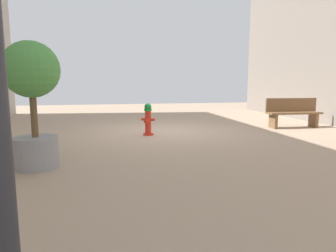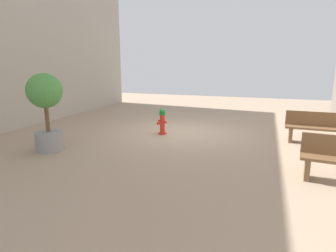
# 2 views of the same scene
# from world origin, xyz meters

# --- Properties ---
(ground_plane) EXTENTS (23.40, 23.40, 0.00)m
(ground_plane) POSITION_xyz_m (0.00, 0.00, 0.00)
(ground_plane) COLOR tan
(fire_hydrant) EXTENTS (0.38, 0.36, 0.89)m
(fire_hydrant) POSITION_xyz_m (0.51, 0.56, 0.44)
(fire_hydrant) COLOR red
(fire_hydrant) RESTS_ON ground_plane
(bench_near) EXTENTS (1.79, 0.49, 0.95)m
(bench_near) POSITION_xyz_m (-4.30, 0.08, 0.50)
(bench_near) COLOR brown
(bench_near) RESTS_ON ground_plane
(planter_tree) EXTENTS (0.93, 0.93, 2.13)m
(planter_tree) POSITION_xyz_m (2.80, 3.36, 1.30)
(planter_tree) COLOR gray
(planter_tree) RESTS_ON ground_plane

